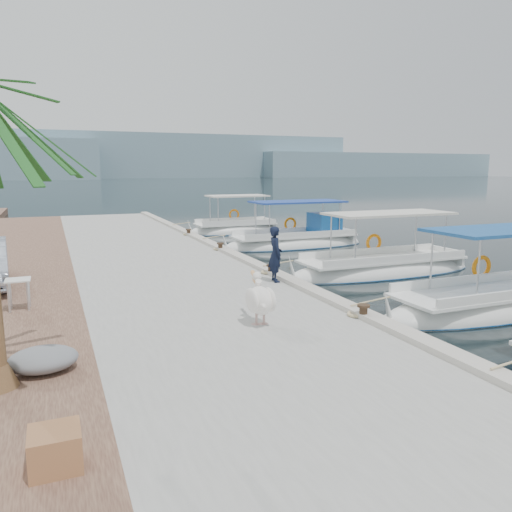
{
  "coord_description": "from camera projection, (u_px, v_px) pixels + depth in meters",
  "views": [
    {
      "loc": [
        -6.54,
        -12.38,
        3.76
      ],
      "look_at": [
        -1.0,
        1.13,
        1.2
      ],
      "focal_mm": 35.0,
      "sensor_mm": 36.0,
      "label": 1
    }
  ],
  "objects": [
    {
      "name": "ground",
      "position": [
        303.0,
        301.0,
        14.37
      ],
      "size": [
        400.0,
        400.0,
        0.0
      ],
      "primitive_type": "plane",
      "color": "black",
      "rests_on": "ground"
    },
    {
      "name": "fishing_caique_e",
      "position": [
        235.0,
        231.0,
        29.57
      ],
      "size": [
        5.75,
        2.12,
        2.83
      ],
      "color": "white",
      "rests_on": "ground"
    },
    {
      "name": "fisherman",
      "position": [
        275.0,
        254.0,
        14.49
      ],
      "size": [
        0.46,
        0.63,
        1.62
      ],
      "primitive_type": "imported",
      "rotation": [
        0.0,
        0.0,
        1.45
      ],
      "color": "black",
      "rests_on": "concrete_quay"
    },
    {
      "name": "distant_hills",
      "position": [
        142.0,
        159.0,
        207.75
      ],
      "size": [
        330.0,
        60.0,
        18.0
      ],
      "color": "#73919F",
      "rests_on": "ground"
    },
    {
      "name": "wooden_crate",
      "position": [
        55.0,
        449.0,
        5.48
      ],
      "size": [
        0.55,
        0.55,
        0.44
      ],
      "primitive_type": "cube",
      "color": "#8E5C39",
      "rests_on": "cobblestone_strip"
    },
    {
      "name": "pelican",
      "position": [
        260.0,
        299.0,
        10.51
      ],
      "size": [
        0.62,
        1.38,
        1.06
      ],
      "color": "tan",
      "rests_on": "concrete_quay"
    },
    {
      "name": "fishing_caique_c",
      "position": [
        382.0,
        271.0,
        18.03
      ],
      "size": [
        7.62,
        2.14,
        2.83
      ],
      "color": "white",
      "rests_on": "ground"
    },
    {
      "name": "folding_table",
      "position": [
        18.0,
        288.0,
        11.6
      ],
      "size": [
        0.55,
        0.55,
        0.73
      ],
      "color": "silver",
      "rests_on": "cobblestone_strip"
    },
    {
      "name": "cobblestone_strip",
      "position": [
        7.0,
        280.0,
        15.9
      ],
      "size": [
        4.0,
        40.0,
        0.5
      ],
      "primitive_type": "cube",
      "color": "brown",
      "rests_on": "ground"
    },
    {
      "name": "tarp_bundle",
      "position": [
        43.0,
        359.0,
        8.11
      ],
      "size": [
        1.1,
        0.9,
        0.4
      ],
      "primitive_type": "ellipsoid",
      "color": "slate",
      "rests_on": "cobblestone_strip"
    },
    {
      "name": "quay_curb",
      "position": [
        236.0,
        255.0,
        18.75
      ],
      "size": [
        0.44,
        40.0,
        0.12
      ],
      "primitive_type": "cube",
      "color": "#B0A99C",
      "rests_on": "concrete_quay"
    },
    {
      "name": "mooring_bollards",
      "position": [
        271.0,
        269.0,
        15.49
      ],
      "size": [
        0.28,
        20.28,
        0.33
      ],
      "color": "black",
      "rests_on": "concrete_quay"
    },
    {
      "name": "fishing_caique_b",
      "position": [
        500.0,
        306.0,
        13.34
      ],
      "size": [
        7.64,
        2.15,
        2.83
      ],
      "color": "white",
      "rests_on": "ground"
    },
    {
      "name": "concrete_quay",
      "position": [
        163.0,
        269.0,
        17.77
      ],
      "size": [
        6.0,
        40.0,
        0.5
      ],
      "primitive_type": "cube",
      "color": "gray",
      "rests_on": "ground"
    },
    {
      "name": "fishing_caique_d",
      "position": [
        296.0,
        243.0,
        24.38
      ],
      "size": [
        7.47,
        2.23,
        2.83
      ],
      "color": "white",
      "rests_on": "ground"
    }
  ]
}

